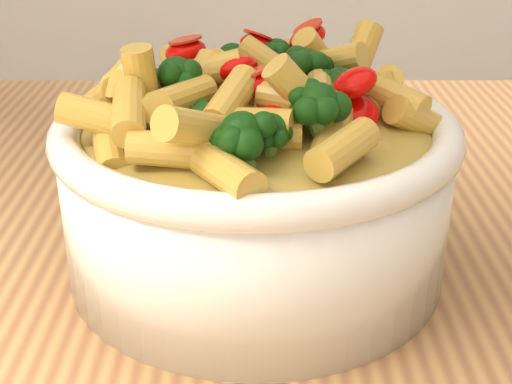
{
  "coord_description": "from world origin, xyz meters",
  "views": [
    {
      "loc": [
        0.11,
        -0.4,
        1.14
      ],
      "look_at": [
        0.11,
        -0.01,
        0.95
      ],
      "focal_mm": 50.0,
      "sensor_mm": 36.0,
      "label": 1
    }
  ],
  "objects": [
    {
      "name": "table",
      "position": [
        0.0,
        0.0,
        0.8
      ],
      "size": [
        1.2,
        0.8,
        0.9
      ],
      "color": "tan",
      "rests_on": "ground"
    },
    {
      "name": "serving_bowl",
      "position": [
        0.11,
        -0.01,
        0.95
      ],
      "size": [
        0.24,
        0.24,
        0.1
      ],
      "color": "white",
      "rests_on": "table"
    },
    {
      "name": "pasta_salad",
      "position": [
        0.11,
        -0.01,
        1.01
      ],
      "size": [
        0.19,
        0.19,
        0.04
      ],
      "color": "#EDB04B",
      "rests_on": "serving_bowl"
    }
  ]
}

